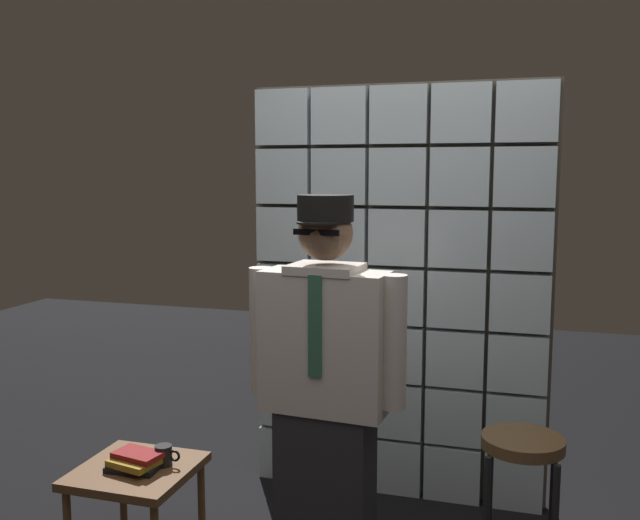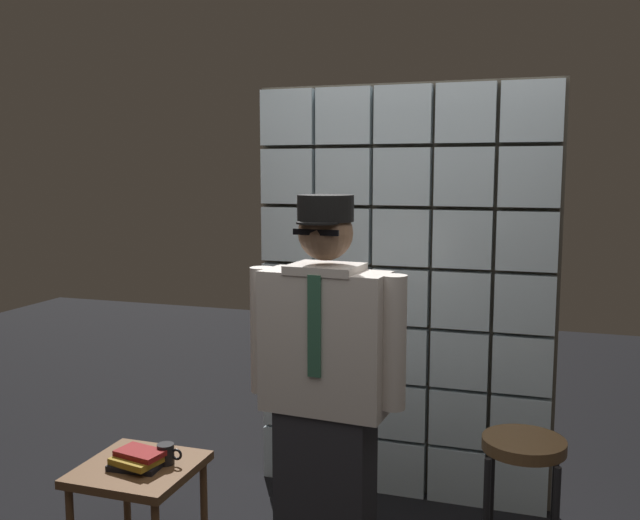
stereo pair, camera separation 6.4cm
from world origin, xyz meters
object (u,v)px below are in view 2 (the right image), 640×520
Objects in this scene: bar_stool at (522,483)px; side_table at (139,478)px; book_stack at (138,460)px; standing_person at (325,394)px; coffee_mug at (166,454)px.

side_table is at bearing -173.85° from bar_stool.
side_table is 0.10m from book_stack.
standing_person is at bearing 1.50° from side_table.
coffee_mug is (-0.79, 0.03, -0.38)m from standing_person.
side_table is 4.13× the size of coffee_mug.
standing_person is 0.98m from book_stack.
side_table is at bearing 121.96° from book_stack.
bar_stool is 1.73m from side_table.
book_stack is at bearing -173.00° from bar_stool.
side_table is at bearing -155.04° from coffee_mug.
coffee_mug is (-1.60, -0.13, -0.03)m from bar_stool.
bar_stool is 1.60m from coffee_mug.
coffee_mug is at bearing -175.34° from bar_stool.
bar_stool is at bearing 4.66° from coffee_mug.
standing_person is 2.32× the size of bar_stool.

